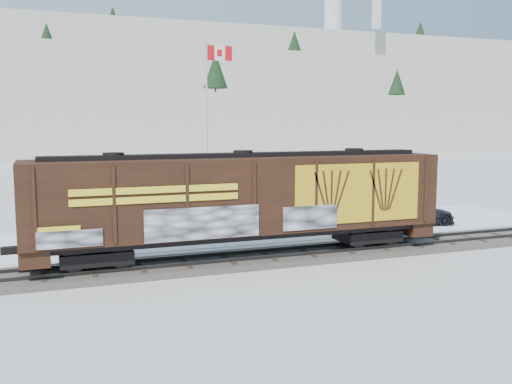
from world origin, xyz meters
name	(u,v)px	position (x,y,z in m)	size (l,w,h in m)	color
ground	(304,257)	(0.00, 0.00, 0.00)	(500.00, 500.00, 0.00)	white
rail_track	(304,254)	(0.00, 0.00, 0.15)	(50.00, 3.40, 0.43)	#59544C
parking_strip	(252,230)	(0.00, 7.50, 0.01)	(40.00, 8.00, 0.03)	white
hillside	(87,94)	(-0.05, 139.79, 14.37)	(360.00, 110.00, 93.00)	white
hopper_railcar	(243,198)	(-3.17, -0.01, 3.07)	(19.43, 3.06, 4.75)	black
flagpole	(209,153)	(-1.15, 13.09, 4.44)	(2.30, 0.90, 11.94)	silver
car_silver	(233,217)	(-1.18, 7.73, 0.86)	(1.95, 4.85, 1.65)	silver
car_white	(348,219)	(5.50, 5.51, 0.70)	(1.41, 4.04, 1.33)	silver
car_dark	(413,213)	(10.36, 5.62, 0.80)	(2.14, 5.27, 1.53)	black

